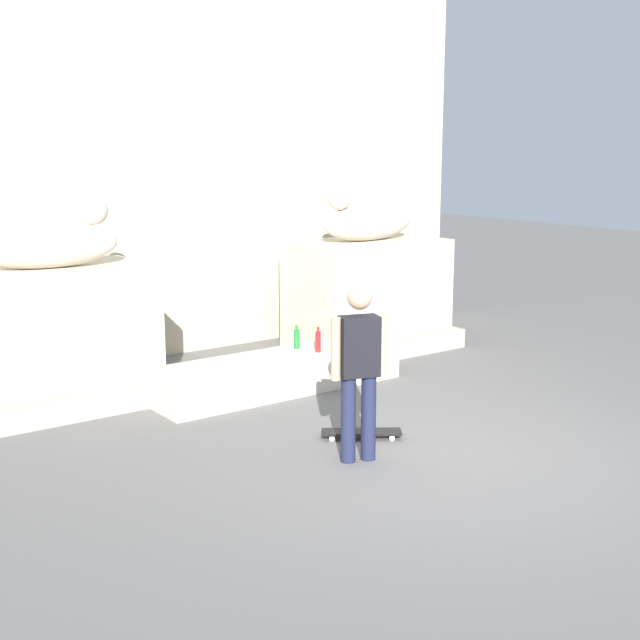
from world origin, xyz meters
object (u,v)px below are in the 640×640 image
(statue_reclining_left, at_px, (49,243))
(skateboard, at_px, (362,432))
(bottle_red, at_px, (318,341))
(statue_reclining_right, at_px, (366,221))
(bottle_green, at_px, (297,338))
(skater, at_px, (359,365))

(statue_reclining_left, bearing_deg, skateboard, -48.32)
(statue_reclining_left, height_order, bottle_red, statue_reclining_left)
(statue_reclining_right, height_order, bottle_green, statue_reclining_right)
(skater, height_order, bottle_red, skater)
(statue_reclining_right, height_order, skateboard, statue_reclining_right)
(skateboard, bearing_deg, statue_reclining_left, 158.15)
(statue_reclining_right, xyz_separation_m, bottle_green, (-1.96, -1.07, -1.25))
(skateboard, xyz_separation_m, bottle_red, (0.70, 1.70, 0.53))
(skateboard, bearing_deg, bottle_red, 102.64)
(bottle_green, bearing_deg, skater, -112.35)
(statue_reclining_left, bearing_deg, bottle_red, -18.37)
(statue_reclining_right, xyz_separation_m, skateboard, (-2.55, -3.07, -1.77))
(statue_reclining_left, height_order, statue_reclining_right, same)
(statue_reclining_left, height_order, bottle_green, statue_reclining_left)
(bottle_red, height_order, bottle_green, bottle_red)
(statue_reclining_right, relative_size, bottle_green, 5.36)
(statue_reclining_right, distance_m, bottle_green, 2.56)
(statue_reclining_left, relative_size, skater, 1.00)
(bottle_red, bearing_deg, statue_reclining_left, 153.05)
(skater, xyz_separation_m, bottle_green, (1.01, 2.45, -0.34))
(statue_reclining_left, height_order, skater, statue_reclining_left)
(statue_reclining_left, distance_m, bottle_green, 3.08)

